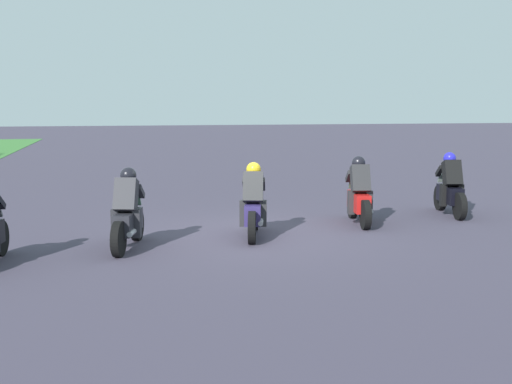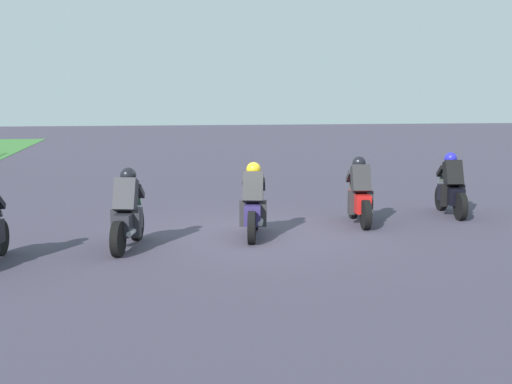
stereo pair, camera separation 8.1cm
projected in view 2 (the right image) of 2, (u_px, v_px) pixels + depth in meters
ground_plane at (255, 235)px, 13.67m from camera, size 120.00×120.00×0.00m
rider_lane_a at (451, 189)px, 15.95m from camera, size 2.04×0.59×1.51m
rider_lane_b at (360, 196)px, 14.84m from camera, size 2.04×0.59×1.51m
rider_lane_c at (253, 206)px, 13.43m from camera, size 2.02×0.64×1.51m
rider_lane_d at (128, 215)px, 12.38m from camera, size 2.01×0.66×1.51m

